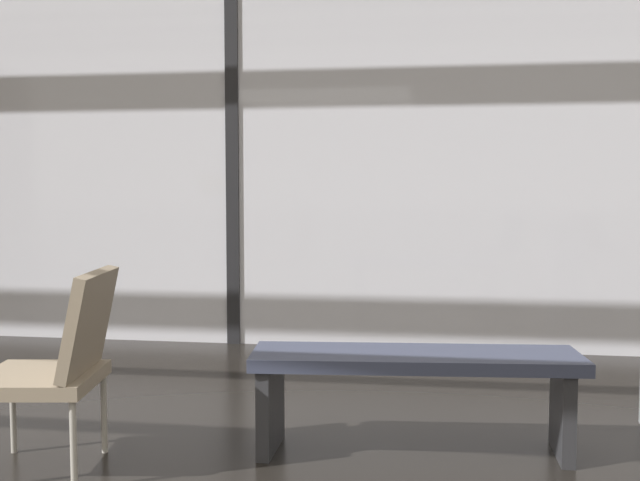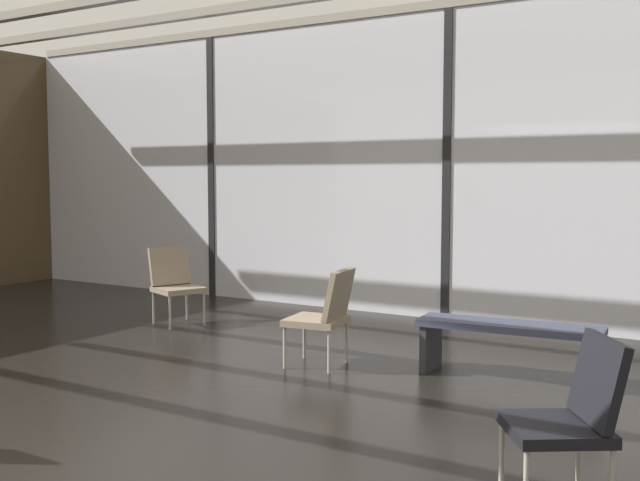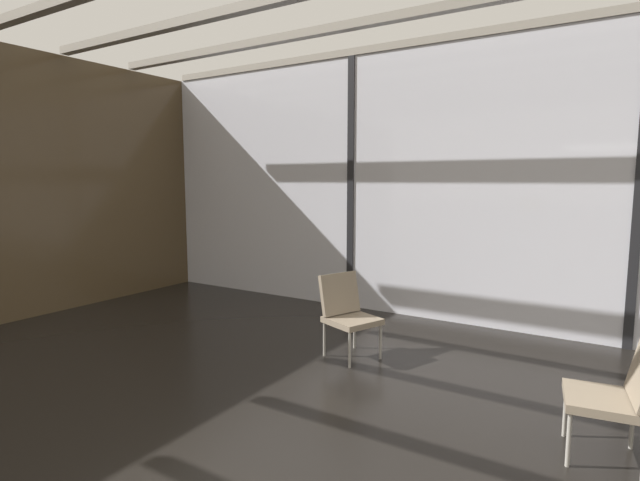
# 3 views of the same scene
# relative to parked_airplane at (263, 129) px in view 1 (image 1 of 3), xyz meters

# --- Properties ---
(glass_curtain_wall) EXTENTS (14.00, 0.08, 3.59)m
(glass_curtain_wall) POSITION_rel_parked_airplane_xyz_m (1.04, -5.57, -0.33)
(glass_curtain_wall) COLOR silver
(glass_curtain_wall) RESTS_ON ground
(window_mullion_1) EXTENTS (0.10, 0.12, 3.59)m
(window_mullion_1) POSITION_rel_parked_airplane_xyz_m (1.04, -5.57, -0.33)
(window_mullion_1) COLOR black
(window_mullion_1) RESTS_ON ground
(parked_airplane) EXTENTS (10.87, 4.25, 4.25)m
(parked_airplane) POSITION_rel_parked_airplane_xyz_m (0.00, 0.00, 0.00)
(parked_airplane) COLOR silver
(parked_airplane) RESTS_ON ground
(lounge_chair_2) EXTENTS (0.59, 0.55, 0.87)m
(lounge_chair_2) POSITION_rel_parked_airplane_xyz_m (0.98, -8.23, -1.63)
(lounge_chair_2) COLOR #7F705B
(lounge_chair_2) RESTS_ON ground
(waiting_bench) EXTENTS (1.53, 0.53, 0.47)m
(waiting_bench) POSITION_rel_parked_airplane_xyz_m (2.49, -7.79, -1.76)
(waiting_bench) COLOR #33384C
(waiting_bench) RESTS_ON ground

